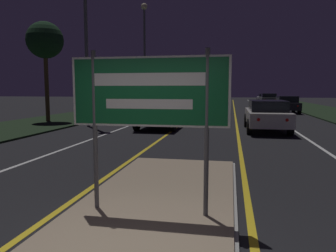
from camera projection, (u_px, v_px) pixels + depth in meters
median_island at (150, 215)px, 5.03m from camera, size 2.66×7.70×0.10m
verge_left at (87, 115)px, 24.75m from camera, size 5.00×100.00×0.08m
centre_line_yellow_left at (199, 112)px, 28.13m from camera, size 0.12×70.00×0.01m
centre_line_yellow_right at (235, 113)px, 27.56m from camera, size 0.12×70.00×0.01m
lane_line_white_left at (168, 112)px, 28.63m from camera, size 0.12×70.00×0.01m
lane_line_white_right at (268, 113)px, 27.05m from camera, size 0.12×70.00×0.01m
edge_line_white_left at (135, 111)px, 29.20m from camera, size 0.10×70.00×0.01m
edge_line_white_right at (306, 114)px, 26.49m from camera, size 0.10×70.00×0.01m
highway_sign at (149, 98)px, 4.83m from camera, size 2.39×0.07×2.44m
streetlight_left_near at (85, 8)px, 16.74m from camera, size 0.61×0.61×8.80m
streetlight_left_far at (145, 42)px, 27.73m from camera, size 0.54×0.54×9.15m
car_receding_0 at (267, 115)px, 15.48m from camera, size 1.93×4.84×1.46m
car_receding_1 at (286, 104)px, 27.33m from camera, size 1.85×4.08×1.42m
car_receding_2 at (268, 99)px, 40.84m from camera, size 2.01×4.12×1.47m
car_receding_3 at (264, 98)px, 48.56m from camera, size 2.02×4.19×1.33m
car_approaching_0 at (161, 113)px, 16.77m from camera, size 1.98×4.37×1.40m
roadside_palm_left at (45, 41)px, 19.01m from camera, size 2.12×2.12×5.80m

